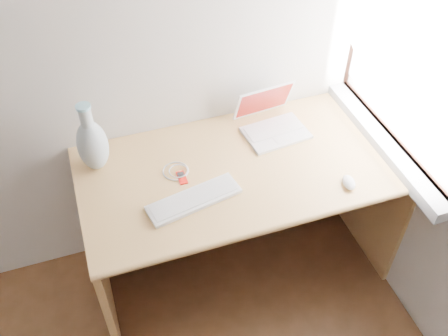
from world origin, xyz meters
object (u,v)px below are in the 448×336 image
object	(u,v)px
external_keyboard	(194,199)
desk	(235,186)
vase	(92,144)
laptop	(273,122)

from	to	relation	value
external_keyboard	desk	bearing A→B (deg)	28.93
vase	desk	bearing A→B (deg)	-9.97
external_keyboard	vase	size ratio (longest dim) A/B	1.22
laptop	vase	xyz separation A→B (m)	(-0.84, 0.01, 0.09)
external_keyboard	vase	distance (m)	0.50
external_keyboard	vase	world-z (taller)	vase
vase	external_keyboard	bearing A→B (deg)	-43.58
laptop	vase	world-z (taller)	vase
desk	vase	xyz separation A→B (m)	(-0.62, 0.11, 0.36)
laptop	vase	distance (m)	0.85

